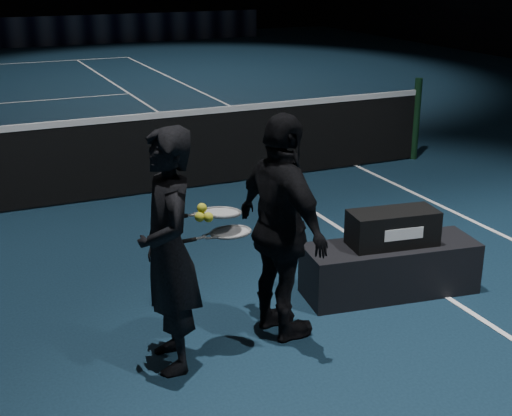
{
  "coord_description": "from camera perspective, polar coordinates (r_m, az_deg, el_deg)",
  "views": [
    {
      "loc": [
        0.56,
        -7.72,
        2.61
      ],
      "look_at": [
        2.41,
        -3.61,
        1.02
      ],
      "focal_mm": 50.0,
      "sensor_mm": 36.0,
      "label": 1
    }
  ],
  "objects": [
    {
      "name": "racket_bag",
      "position": [
        5.8,
        10.88,
        -1.57
      ],
      "size": [
        0.75,
        0.4,
        0.28
      ],
      "primitive_type": "cube",
      "rotation": [
        0.0,
        0.0,
        -0.14
      ],
      "color": "black",
      "rests_on": "player_bench"
    },
    {
      "name": "racket_upper",
      "position": [
        4.74,
        -2.81,
        -0.35
      ],
      "size": [
        0.7,
        0.32,
        0.1
      ],
      "primitive_type": null,
      "rotation": [
        0.0,
        0.1,
        0.15
      ],
      "color": "black",
      "rests_on": "player_b"
    },
    {
      "name": "player_b",
      "position": [
        4.97,
        2.1,
        -1.68
      ],
      "size": [
        0.54,
        1.01,
        1.64
      ],
      "primitive_type": "imported",
      "rotation": [
        0.0,
        0.0,
        1.72
      ],
      "color": "black",
      "rests_on": "floor"
    },
    {
      "name": "bag_signature",
      "position": [
        5.68,
        11.76,
        -2.07
      ],
      "size": [
        0.33,
        0.05,
        0.09
      ],
      "primitive_type": "cube",
      "rotation": [
        0.0,
        0.0,
        -0.14
      ],
      "color": "white",
      "rests_on": "racket_bag"
    },
    {
      "name": "racket_lower",
      "position": [
        4.78,
        -2.03,
        -1.94
      ],
      "size": [
        0.69,
        0.27,
        0.03
      ],
      "primitive_type": null,
      "rotation": [
        0.0,
        0.0,
        0.08
      ],
      "color": "black",
      "rests_on": "player_a"
    },
    {
      "name": "player_a",
      "position": [
        4.63,
        -7.02,
        -3.49
      ],
      "size": [
        0.44,
        0.63,
        1.64
      ],
      "primitive_type": "imported",
      "rotation": [
        0.0,
        0.0,
        -1.66
      ],
      "color": "black",
      "rests_on": "floor"
    },
    {
      "name": "player_bench",
      "position": [
        5.93,
        10.67,
        -4.77
      ],
      "size": [
        1.47,
        0.67,
        0.43
      ],
      "primitive_type": "cube",
      "rotation": [
        0.0,
        0.0,
        -0.14
      ],
      "color": "black",
      "rests_on": "floor"
    },
    {
      "name": "tennis_balls",
      "position": [
        4.65,
        -4.23,
        -0.51
      ],
      "size": [
        0.12,
        0.1,
        0.12
      ],
      "primitive_type": null,
      "color": "gold",
      "rests_on": "racket_upper"
    },
    {
      "name": "net_post_right",
      "position": [
        9.9,
        12.68,
        6.95
      ],
      "size": [
        0.1,
        0.1,
        1.1
      ],
      "primitive_type": "cylinder",
      "color": "black",
      "rests_on": "floor"
    }
  ]
}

